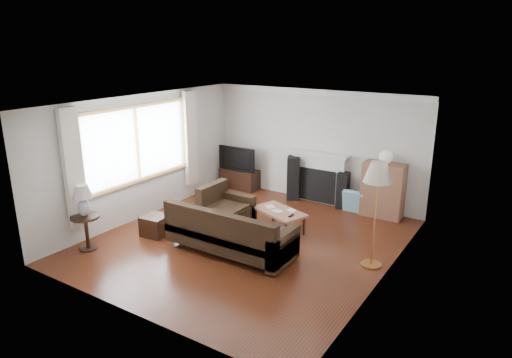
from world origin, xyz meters
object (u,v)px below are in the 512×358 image
Objects in this scene: sectional_sofa at (230,231)px; side_table at (87,232)px; coffee_table at (279,220)px; floor_lamp at (375,215)px; tv_stand at (240,179)px; bookshelf at (383,190)px.

sectional_sofa is 3.92× the size of side_table.
coffee_table is 2.13m from floor_lamp.
side_table is (-2.17, -1.25, -0.08)m from sectional_sofa.
coffee_table is at bearing 46.51° from side_table.
floor_lamp is at bearing 25.42° from side_table.
sectional_sofa is 2.40m from floor_lamp.
sectional_sofa is at bearing -79.98° from coffee_table.
floor_lamp reaches higher than tv_stand.
tv_stand is at bearing -179.62° from bookshelf.
side_table is at bearing -154.58° from floor_lamp.
bookshelf is 5.75m from side_table.
side_table reaches higher than coffee_table.
coffee_table is (0.23, 1.28, -0.19)m from sectional_sofa.
tv_stand is 0.84× the size of bookshelf.
sectional_sofa is (-1.64, -3.06, -0.18)m from bookshelf.
floor_lamp is at bearing -75.87° from bookshelf.
floor_lamp is at bearing -28.18° from tv_stand.
bookshelf is 2.30m from coffee_table.
bookshelf is (3.55, 0.02, 0.33)m from tv_stand.
floor_lamp is at bearing 7.39° from coffee_table.
bookshelf is 3.48m from sectional_sofa.
bookshelf is 2.32m from floor_lamp.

